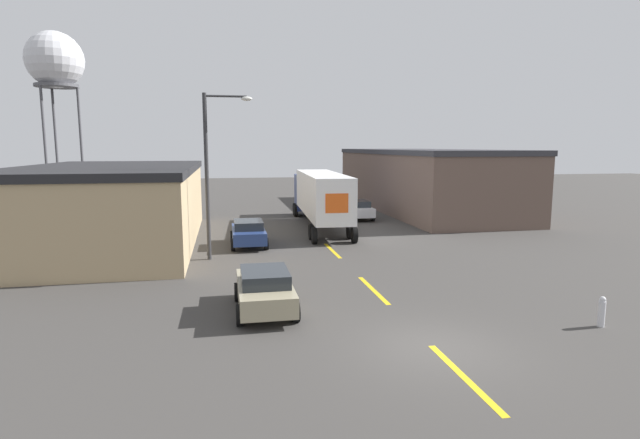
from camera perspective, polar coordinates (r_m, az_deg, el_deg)
ground_plane at (r=15.16m, az=12.83°, el=-14.10°), size 160.00×160.00×0.00m
road_centerline at (r=20.43m, az=6.10°, el=-7.99°), size 0.20×19.53×0.01m
warehouse_left at (r=31.90m, az=-22.64°, el=1.56°), size 9.64×18.44×4.63m
warehouse_right at (r=46.95m, az=11.48°, el=4.53°), size 8.96×25.83×5.46m
semi_truck at (r=35.67m, az=-0.06°, el=2.93°), size 3.37×14.67×3.91m
parked_car_left_near at (r=17.70m, az=-6.34°, el=-7.89°), size 2.05×4.22×1.50m
parked_car_right_far at (r=39.69m, az=4.26°, el=1.19°), size 2.05×4.22×1.50m
parked_car_left_far at (r=29.19m, az=-8.18°, el=-1.46°), size 2.05×4.22×1.50m
water_tower at (r=62.21m, az=-28.05°, el=15.64°), size 5.89×5.89×17.78m
street_lamp at (r=25.63m, az=-12.25°, el=6.09°), size 2.44×0.32×8.33m
fire_hydrant at (r=18.54m, az=29.50°, el=-9.16°), size 0.22×0.22×1.00m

